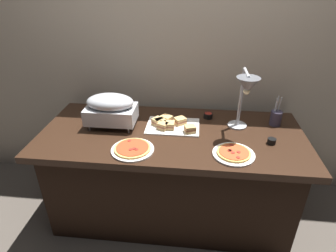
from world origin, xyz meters
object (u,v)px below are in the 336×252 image
pizza_plate_front (234,153)px  sandwich_platter (171,124)px  heat_lamp (246,90)px  chafing_dish (111,108)px  sauce_cup_far (208,115)px  utensil_holder (276,118)px  sauce_cup_near (272,141)px  pizza_plate_center (133,149)px

pizza_plate_front → sandwich_platter: size_ratio=0.68×
heat_lamp → chafing_dish: bearing=176.5°
chafing_dish → sauce_cup_far: 0.76m
sandwich_platter → utensil_holder: size_ratio=1.72×
sauce_cup_near → chafing_dish: bearing=173.3°
sandwich_platter → sauce_cup_far: (0.28, 0.18, -0.00)m
heat_lamp → sauce_cup_near: 0.39m
sandwich_platter → sauce_cup_near: sandwich_platter is taller
chafing_dish → utensil_holder: size_ratio=1.60×
chafing_dish → sauce_cup_far: (0.72, 0.20, -0.12)m
heat_lamp → sandwich_platter: size_ratio=1.16×
pizza_plate_center → sauce_cup_near: sauce_cup_near is taller
pizza_plate_front → sauce_cup_far: (-0.15, 0.50, 0.01)m
chafing_dish → heat_lamp: size_ratio=0.80×
heat_lamp → sauce_cup_far: 0.47m
pizza_plate_center → sauce_cup_far: 0.72m
pizza_plate_front → sauce_cup_far: 0.53m
heat_lamp → pizza_plate_center: bearing=-159.9°
sauce_cup_near → sauce_cup_far: (-0.42, 0.34, 0.00)m
pizza_plate_front → sandwich_platter: (-0.43, 0.32, 0.01)m
heat_lamp → utensil_holder: 0.45m
pizza_plate_front → pizza_plate_center: bearing=-178.5°
chafing_dish → sauce_cup_near: size_ratio=6.45×
pizza_plate_front → utensil_holder: size_ratio=1.17×
sauce_cup_far → utensil_holder: bearing=-6.7°
chafing_dish → sandwich_platter: size_ratio=0.93×
sandwich_platter → pizza_plate_front: bearing=-37.0°
heat_lamp → utensil_holder: (0.29, 0.20, -0.29)m
sandwich_platter → sauce_cup_far: sandwich_platter is taller
sauce_cup_far → chafing_dish: bearing=-164.1°
sauce_cup_near → pizza_plate_front: bearing=-148.2°
chafing_dish → sauce_cup_far: size_ratio=5.16×
chafing_dish → sandwich_platter: chafing_dish is taller
heat_lamp → sandwich_platter: (-0.49, 0.08, -0.32)m
chafing_dish → sandwich_platter: bearing=3.1°
sandwich_platter → chafing_dish: bearing=-176.9°
sauce_cup_near → sauce_cup_far: size_ratio=0.80×
pizza_plate_center → utensil_holder: (1.00, 0.46, 0.05)m
heat_lamp → sauce_cup_near: heat_lamp is taller
pizza_plate_front → chafing_dish: bearing=161.0°
chafing_dish → pizza_plate_center: size_ratio=1.31×
pizza_plate_center → chafing_dish: bearing=125.3°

